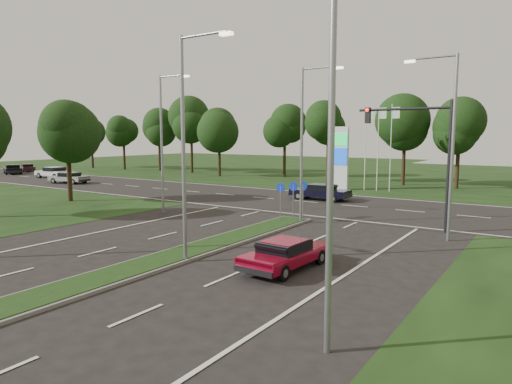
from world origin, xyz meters
The scene contains 20 objects.
ground centered at (0.00, 0.00, 0.00)m, with size 160.00×160.00×0.00m, color black.
verge_far centered at (0.00, 55.00, 0.00)m, with size 160.00×50.00×0.02m, color black.
cross_road centered at (0.00, 24.00, 0.00)m, with size 160.00×12.00×0.02m, color black.
median_kerb centered at (0.00, 4.00, 0.06)m, with size 2.00×26.00×0.12m, color slate.
streetlight_median_near centered at (1.00, 6.00, 5.08)m, with size 2.53×0.22×9.00m.
streetlight_median_far centered at (1.00, 16.00, 5.08)m, with size 2.53×0.22×9.00m.
streetlight_left_far centered at (-8.30, 14.00, 5.08)m, with size 2.53×0.22×9.00m.
streetlight_right_far centered at (8.80, 16.00, 5.08)m, with size 2.53×0.22×9.00m.
streetlight_right_near centered at (8.80, 2.00, 5.08)m, with size 2.53×0.22×9.00m.
traffic_signal centered at (7.19, 18.00, 4.65)m, with size 5.10×0.42×7.00m.
median_signs centered at (0.00, 16.40, 1.71)m, with size 1.16×1.76×2.38m.
gas_pylon centered at (-3.79, 33.05, 3.20)m, with size 5.80×1.26×8.00m.
tree_left_far centered at (-17.90, 13.93, 6.11)m, with size 5.20×5.20×8.86m.
treeline_far centered at (0.10, 39.93, 6.83)m, with size 6.00×6.00×9.90m.
red_sedan centered at (4.72, 7.40, 0.62)m, with size 1.93×4.27×1.15m.
navy_sedan centered at (-2.52, 25.53, 0.69)m, with size 4.72×2.06×1.28m.
far_car_a centered at (-30.82, 22.09, 0.65)m, with size 4.51×2.66×1.22m.
far_car_b centered at (-37.81, 24.79, 0.74)m, with size 4.88×2.31×1.38m.
far_car_c centered at (-48.25, 25.34, 0.69)m, with size 4.85×3.53×1.28m.
far_car_d centered at (-51.08, 28.99, 0.58)m, with size 4.10×2.87×1.09m.
Camera 1 is at (13.34, -7.56, 5.15)m, focal length 32.00 mm.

